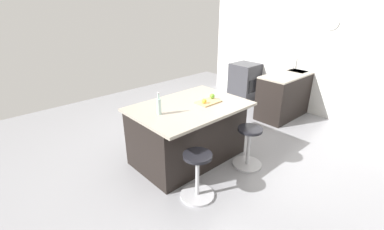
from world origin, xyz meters
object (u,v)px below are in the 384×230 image
(cutting_board, at_px, (208,102))
(apple_green, at_px, (212,96))
(kitchen_island, at_px, (188,132))
(stool_by_window, at_px, (248,148))
(apple_yellow, at_px, (204,101))
(oven_range, at_px, (245,81))
(stool_middle, at_px, (197,177))
(water_bottle, at_px, (159,106))

(cutting_board, bearing_deg, apple_green, -160.72)
(kitchen_island, bearing_deg, stool_by_window, 124.16)
(cutting_board, xyz_separation_m, apple_yellow, (0.10, 0.02, 0.05))
(oven_range, distance_m, apple_green, 2.82)
(stool_middle, bearing_deg, kitchen_island, -124.16)
(stool_middle, xyz_separation_m, apple_yellow, (-0.71, -0.61, 0.67))
(water_bottle, bearing_deg, apple_green, 174.99)
(kitchen_island, bearing_deg, apple_green, 166.87)
(kitchen_island, xyz_separation_m, cutting_board, (-0.29, 0.14, 0.46))
(stool_middle, bearing_deg, oven_range, -150.79)
(cutting_board, relative_size, apple_green, 4.69)
(oven_range, xyz_separation_m, water_bottle, (3.42, 1.16, 0.58))
(cutting_board, bearing_deg, kitchen_island, -26.90)
(apple_yellow, bearing_deg, stool_by_window, 119.09)
(oven_range, bearing_deg, apple_green, 26.57)
(kitchen_island, height_order, apple_green, apple_green)
(stool_middle, relative_size, apple_yellow, 8.77)
(kitchen_island, bearing_deg, apple_yellow, 138.75)
(stool_by_window, relative_size, cutting_board, 1.74)
(cutting_board, relative_size, apple_yellow, 5.06)
(oven_range, height_order, apple_green, apple_green)
(oven_range, bearing_deg, kitchen_island, 21.52)
(kitchen_island, xyz_separation_m, stool_middle, (0.52, 0.77, -0.16))
(oven_range, xyz_separation_m, stool_middle, (3.42, 1.91, -0.15))
(stool_middle, xyz_separation_m, water_bottle, (-0.00, -0.76, 0.73))
(stool_middle, xyz_separation_m, apple_green, (-0.94, -0.67, 0.67))
(stool_by_window, relative_size, apple_yellow, 8.77)
(oven_range, relative_size, cutting_board, 2.46)
(stool_middle, relative_size, apple_green, 8.13)
(oven_range, relative_size, apple_green, 11.52)
(stool_by_window, height_order, cutting_board, cutting_board)
(stool_by_window, bearing_deg, apple_yellow, -60.91)
(apple_green, bearing_deg, kitchen_island, -13.13)
(apple_yellow, relative_size, apple_green, 0.93)
(apple_yellow, height_order, apple_green, apple_green)
(kitchen_island, relative_size, apple_green, 21.73)
(oven_range, bearing_deg, stool_middle, 29.21)
(apple_yellow, distance_m, apple_green, 0.24)
(water_bottle, bearing_deg, stool_middle, 89.85)
(stool_middle, height_order, water_bottle, water_bottle)
(stool_by_window, height_order, stool_middle, same)
(stool_middle, distance_m, cutting_board, 1.20)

